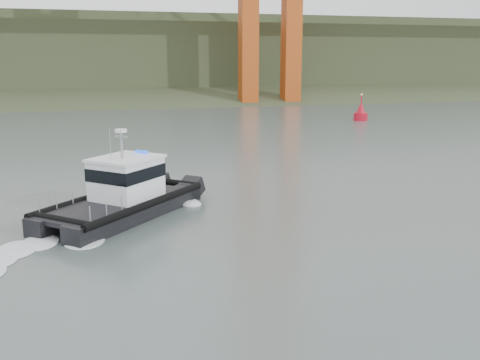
% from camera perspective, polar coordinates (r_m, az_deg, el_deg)
% --- Properties ---
extents(ground, '(400.00, 400.00, 0.00)m').
position_cam_1_polar(ground, '(21.46, 9.49, -9.68)').
color(ground, '#46534F').
rests_on(ground, ground).
extents(headlands, '(500.00, 105.36, 27.12)m').
position_cam_1_polar(headlands, '(143.72, -11.91, 12.15)').
color(headlands, '#2F3D23').
rests_on(headlands, ground).
extents(patrol_boat, '(9.32, 9.60, 4.76)m').
position_cam_1_polar(patrol_boat, '(28.84, -12.32, -1.42)').
color(patrol_boat, black).
rests_on(patrol_boat, ground).
extents(nav_buoy, '(1.83, 1.83, 3.82)m').
position_cam_1_polar(nav_buoy, '(73.87, 12.76, 6.99)').
color(nav_buoy, red).
rests_on(nav_buoy, ground).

